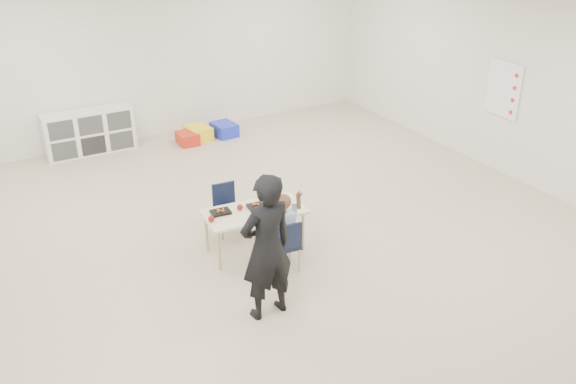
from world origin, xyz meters
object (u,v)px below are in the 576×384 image
child (284,230)px  adult (267,247)px  table (255,230)px  chair_near (284,244)px  cubby_shelf (89,132)px

child → adult: size_ratio=0.65×
table → chair_near: chair_near is taller
cubby_shelf → table: bearing=-76.7°
chair_near → adult: bearing=-126.3°
cubby_shelf → child: bearing=-76.9°
child → cubby_shelf: (-1.06, 4.54, -0.15)m
chair_near → child: bearing=4.8°
table → cubby_shelf: cubby_shelf is taller
child → cubby_shelf: 4.67m
chair_near → child: (0.00, 0.00, 0.18)m
adult → chair_near: bearing=-135.7°
table → adult: adult is taller
table → child: bearing=-73.5°
child → adult: 0.86m
child → adult: bearing=-126.3°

